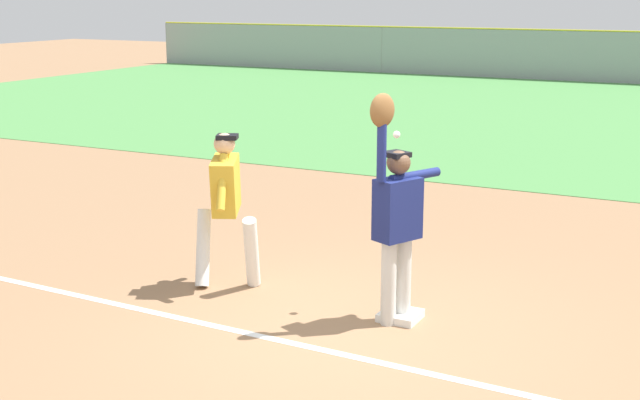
# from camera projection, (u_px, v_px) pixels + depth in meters

# --- Properties ---
(ground_plane) EXTENTS (78.97, 78.97, 0.00)m
(ground_plane) POSITION_uv_depth(u_px,v_px,m) (354.00, 332.00, 8.41)
(ground_plane) COLOR #936D4C
(outfield_grass) EXTENTS (42.16, 18.69, 0.01)m
(outfield_grass) POSITION_uv_depth(u_px,v_px,m) (618.00, 119.00, 22.36)
(outfield_grass) COLOR #4C8C47
(outfield_grass) RESTS_ON ground_plane
(chalk_foul_line) EXTENTS (12.00, 0.55, 0.01)m
(chalk_foul_line) POSITION_uv_depth(u_px,v_px,m) (34.00, 286.00, 9.72)
(chalk_foul_line) COLOR white
(chalk_foul_line) RESTS_ON ground_plane
(first_base) EXTENTS (0.38, 0.38, 0.08)m
(first_base) POSITION_uv_depth(u_px,v_px,m) (400.00, 316.00, 8.72)
(first_base) COLOR white
(first_base) RESTS_ON ground_plane
(fielder) EXTENTS (0.48, 0.86, 2.28)m
(fielder) POSITION_uv_depth(u_px,v_px,m) (396.00, 212.00, 8.40)
(fielder) COLOR silver
(fielder) RESTS_ON ground_plane
(runner) EXTENTS (0.89, 0.80, 1.72)m
(runner) POSITION_uv_depth(u_px,v_px,m) (226.00, 199.00, 9.46)
(runner) COLOR white
(runner) RESTS_ON ground_plane
(baseball) EXTENTS (0.07, 0.07, 0.07)m
(baseball) POSITION_uv_depth(u_px,v_px,m) (397.00, 135.00, 8.66)
(baseball) COLOR white
(parked_car_blue) EXTENTS (4.42, 2.15, 1.25)m
(parked_car_blue) POSITION_uv_depth(u_px,v_px,m) (591.00, 55.00, 35.13)
(parked_car_blue) COLOR #23389E
(parked_car_blue) RESTS_ON ground_plane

